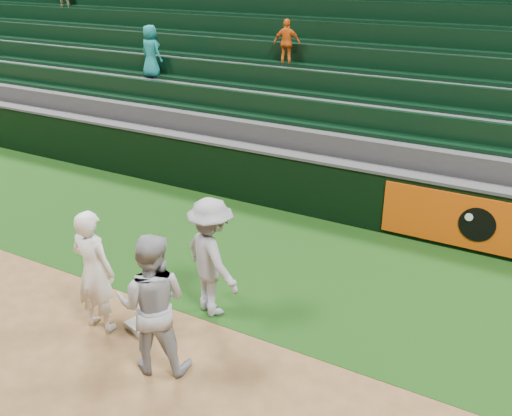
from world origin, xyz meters
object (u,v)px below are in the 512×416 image
at_px(first_baseman, 94,271).
at_px(base_coach, 212,258).
at_px(first_base, 144,325).
at_px(baserunner, 152,304).

bearing_deg(first_baseman, base_coach, -138.66).
bearing_deg(first_base, first_baseman, -152.83).
height_order(first_base, baserunner, baserunner).
xyz_separation_m(first_base, base_coach, (0.64, 0.84, 0.87)).
relative_size(first_baseman, base_coach, 1.01).
xyz_separation_m(first_baseman, base_coach, (1.21, 1.14, 0.00)).
distance_m(first_base, base_coach, 1.37).
xyz_separation_m(first_base, first_baseman, (-0.57, -0.29, 0.87)).
relative_size(first_base, baserunner, 0.22).
bearing_deg(first_base, base_coach, 52.92).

